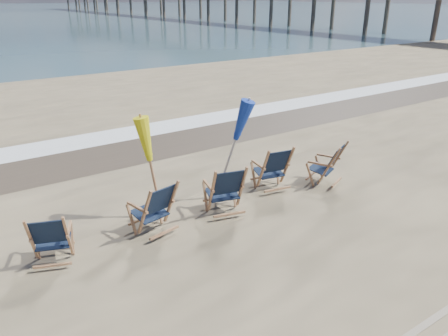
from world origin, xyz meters
The scene contains 9 objects.
surf_foam centered at (0.00, 8.30, 0.00)m, with size 200.00×1.40×0.01m, color silver.
wet_sand_strip centered at (0.00, 6.80, 0.00)m, with size 200.00×2.60×0.00m, color #42362A.
beach_chair_0 centered at (-3.23, 1.92, 0.50)m, with size 0.63×0.71×0.99m, color black, non-canonical shape.
beach_chair_1 centered at (-1.31, 2.01, 0.54)m, with size 0.69×0.78×1.08m, color black, non-canonical shape.
beach_chair_2 centered at (0.15, 1.79, 0.56)m, with size 0.71×0.80×1.12m, color black, non-canonical shape.
beach_chair_3 centered at (1.71, 2.18, 0.55)m, with size 0.71×0.79×1.10m, color black, non-canonical shape.
beach_chair_4 centered at (2.99, 1.87, 0.52)m, with size 0.67×0.75×1.05m, color black, non-canonical shape.
umbrella_yellow centered at (-1.36, 2.64, 1.54)m, with size 0.30×0.30×2.06m.
umbrella_blue centered at (0.33, 2.46, 1.75)m, with size 0.30×0.30×2.29m.
Camera 1 is at (-4.60, -4.53, 4.15)m, focal length 35.00 mm.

